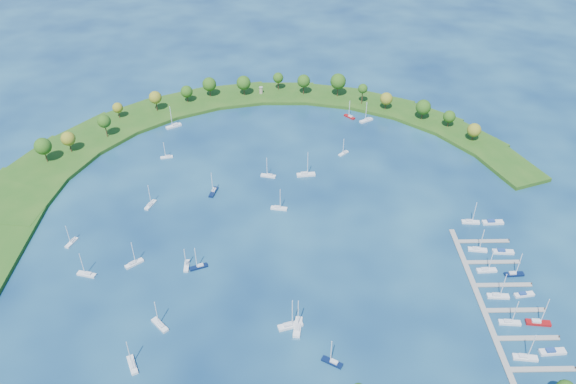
{
  "coord_description": "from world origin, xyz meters",
  "views": [
    {
      "loc": [
        1.36,
        -208.07,
        158.83
      ],
      "look_at": [
        5.0,
        5.0,
        4.0
      ],
      "focal_mm": 34.29,
      "sensor_mm": 36.0,
      "label": 1
    }
  ],
  "objects_px": {
    "moored_boat_11": "(279,208)",
    "docked_boat_0": "(525,357)",
    "docked_boat_10": "(471,221)",
    "docked_boat_7": "(514,274)",
    "moored_boat_8": "(150,204)",
    "moored_boat_13": "(306,174)",
    "moored_boat_1": "(290,325)",
    "moored_boat_12": "(134,263)",
    "moored_boat_19": "(72,242)",
    "moored_boat_10": "(87,274)",
    "docked_boat_9": "(503,252)",
    "moored_boat_7": "(160,324)",
    "docked_boat_8": "(477,249)",
    "moored_boat_3": "(187,265)",
    "docked_boat_11": "(492,222)",
    "docked_boat_2": "(510,322)",
    "moored_boat_14": "(174,126)",
    "docked_boat_6": "(487,270)",
    "moored_boat_2": "(298,326)",
    "moored_boat_9": "(132,364)",
    "moored_boat_0": "(332,361)",
    "docked_boat_5": "(524,294)",
    "dock_system": "(497,297)",
    "docked_boat_3": "(538,322)",
    "moored_boat_15": "(199,266)",
    "docked_boat_1": "(552,352)",
    "moored_boat_18": "(268,175)",
    "moored_boat_5": "(366,120)",
    "moored_boat_4": "(344,153)",
    "moored_boat_16": "(350,116)",
    "docked_boat_4": "(498,296)",
    "moored_boat_6": "(214,191)"
  },
  "relations": [
    {
      "from": "moored_boat_11",
      "to": "docked_boat_0",
      "type": "relative_size",
      "value": 0.92
    },
    {
      "from": "moored_boat_18",
      "to": "docked_boat_6",
      "type": "xyz_separation_m",
      "value": [
        90.22,
        -70.29,
        0.02
      ]
    },
    {
      "from": "dock_system",
      "to": "docked_boat_3",
      "type": "height_order",
      "value": "docked_boat_3"
    },
    {
      "from": "moored_boat_8",
      "to": "moored_boat_13",
      "type": "bearing_deg",
      "value": -50.27
    },
    {
      "from": "moored_boat_2",
      "to": "moored_boat_14",
      "type": "height_order",
      "value": "moored_boat_14"
    },
    {
      "from": "dock_system",
      "to": "moored_boat_0",
      "type": "relative_size",
      "value": 7.35
    },
    {
      "from": "moored_boat_1",
      "to": "docked_boat_9",
      "type": "distance_m",
      "value": 99.38
    },
    {
      "from": "moored_boat_3",
      "to": "docked_boat_11",
      "type": "bearing_deg",
      "value": 98.69
    },
    {
      "from": "moored_boat_12",
      "to": "docked_boat_11",
      "type": "xyz_separation_m",
      "value": [
        157.68,
        24.35,
        -0.18
      ]
    },
    {
      "from": "moored_boat_6",
      "to": "moored_boat_13",
      "type": "bearing_deg",
      "value": 121.3
    },
    {
      "from": "docked_boat_10",
      "to": "moored_boat_14",
      "type": "bearing_deg",
      "value": 153.03
    },
    {
      "from": "moored_boat_15",
      "to": "docked_boat_11",
      "type": "distance_m",
      "value": 133.3
    },
    {
      "from": "moored_boat_1",
      "to": "moored_boat_9",
      "type": "height_order",
      "value": "moored_boat_1"
    },
    {
      "from": "moored_boat_7",
      "to": "docked_boat_8",
      "type": "height_order",
      "value": "moored_boat_7"
    },
    {
      "from": "moored_boat_9",
      "to": "docked_boat_8",
      "type": "bearing_deg",
      "value": -92.12
    },
    {
      "from": "docked_boat_3",
      "to": "docked_boat_10",
      "type": "xyz_separation_m",
      "value": [
        -8.08,
        59.08,
        -0.04
      ]
    },
    {
      "from": "moored_boat_1",
      "to": "moored_boat_13",
      "type": "relative_size",
      "value": 0.98
    },
    {
      "from": "moored_boat_0",
      "to": "docked_boat_5",
      "type": "height_order",
      "value": "moored_boat_0"
    },
    {
      "from": "moored_boat_12",
      "to": "docked_boat_1",
      "type": "bearing_deg",
      "value": -56.18
    },
    {
      "from": "moored_boat_1",
      "to": "moored_boat_9",
      "type": "relative_size",
      "value": 1.15
    },
    {
      "from": "moored_boat_1",
      "to": "docked_boat_0",
      "type": "xyz_separation_m",
      "value": [
        81.1,
        -15.42,
        -0.04
      ]
    },
    {
      "from": "docked_boat_3",
      "to": "docked_boat_6",
      "type": "relative_size",
      "value": 1.09
    },
    {
      "from": "moored_boat_1",
      "to": "moored_boat_10",
      "type": "distance_m",
      "value": 86.83
    },
    {
      "from": "moored_boat_19",
      "to": "docked_boat_2",
      "type": "relative_size",
      "value": 0.87
    },
    {
      "from": "moored_boat_12",
      "to": "moored_boat_18",
      "type": "xyz_separation_m",
      "value": [
        55.12,
        63.85,
        -0.01
      ]
    },
    {
      "from": "dock_system",
      "to": "moored_boat_12",
      "type": "distance_m",
      "value": 146.65
    },
    {
      "from": "moored_boat_8",
      "to": "moored_boat_15",
      "type": "xyz_separation_m",
      "value": [
        27.75,
        -42.7,
        -0.01
      ]
    },
    {
      "from": "moored_boat_14",
      "to": "docked_boat_0",
      "type": "xyz_separation_m",
      "value": [
        146.44,
        -166.05,
        -0.04
      ]
    },
    {
      "from": "moored_boat_14",
      "to": "docked_boat_9",
      "type": "relative_size",
      "value": 1.5
    },
    {
      "from": "moored_boat_10",
      "to": "moored_boat_13",
      "type": "height_order",
      "value": "moored_boat_13"
    },
    {
      "from": "moored_boat_18",
      "to": "docked_boat_2",
      "type": "xyz_separation_m",
      "value": [
        90.22,
        -97.78,
        0.01
      ]
    },
    {
      "from": "moored_boat_7",
      "to": "moored_boat_9",
      "type": "distance_m",
      "value": 18.49
    },
    {
      "from": "docked_boat_0",
      "to": "docked_boat_8",
      "type": "bearing_deg",
      "value": 97.5
    },
    {
      "from": "moored_boat_2",
      "to": "docked_boat_5",
      "type": "relative_size",
      "value": 1.67
    },
    {
      "from": "moored_boat_16",
      "to": "docked_boat_9",
      "type": "bearing_deg",
      "value": 159.65
    },
    {
      "from": "docked_boat_7",
      "to": "docked_boat_10",
      "type": "height_order",
      "value": "docked_boat_10"
    },
    {
      "from": "docked_boat_6",
      "to": "moored_boat_2",
      "type": "bearing_deg",
      "value": -162.85
    },
    {
      "from": "moored_boat_8",
      "to": "moored_boat_18",
      "type": "relative_size",
      "value": 1.0
    },
    {
      "from": "moored_boat_10",
      "to": "moored_boat_16",
      "type": "distance_m",
      "value": 179.62
    },
    {
      "from": "moored_boat_10",
      "to": "dock_system",
      "type": "bearing_deg",
      "value": -170.02
    },
    {
      "from": "moored_boat_12",
      "to": "moored_boat_19",
      "type": "relative_size",
      "value": 1.13
    },
    {
      "from": "moored_boat_19",
      "to": "docked_boat_9",
      "type": "xyz_separation_m",
      "value": [
        185.75,
        -9.22,
        -0.19
      ]
    },
    {
      "from": "moored_boat_8",
      "to": "moored_boat_4",
      "type": "bearing_deg",
      "value": -43.34
    },
    {
      "from": "moored_boat_8",
      "to": "moored_boat_15",
      "type": "relative_size",
      "value": 1.03
    },
    {
      "from": "docked_boat_2",
      "to": "docked_boat_4",
      "type": "bearing_deg",
      "value": 95.17
    },
    {
      "from": "moored_boat_18",
      "to": "docked_boat_6",
      "type": "bearing_deg",
      "value": 156.39
    },
    {
      "from": "moored_boat_5",
      "to": "docked_boat_9",
      "type": "distance_m",
      "value": 124.62
    },
    {
      "from": "docked_boat_10",
      "to": "docked_boat_7",
      "type": "bearing_deg",
      "value": -71.85
    },
    {
      "from": "moored_boat_9",
      "to": "docked_boat_2",
      "type": "relative_size",
      "value": 1.01
    },
    {
      "from": "dock_system",
      "to": "docked_boat_1",
      "type": "height_order",
      "value": "docked_boat_1"
    }
  ]
}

